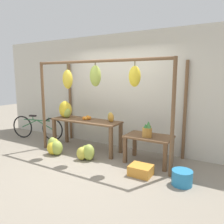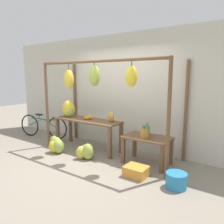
% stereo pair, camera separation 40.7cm
% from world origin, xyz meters
% --- Properties ---
extents(ground_plane, '(20.00, 20.00, 0.00)m').
position_xyz_m(ground_plane, '(0.00, 0.00, 0.00)').
color(ground_plane, gray).
extents(shop_wall_back, '(8.00, 0.08, 2.80)m').
position_xyz_m(shop_wall_back, '(0.00, 1.51, 1.40)').
color(shop_wall_back, beige).
rests_on(shop_wall_back, ground_plane).
extents(stall_awning, '(3.23, 1.13, 2.12)m').
position_xyz_m(stall_awning, '(-0.01, 0.61, 1.54)').
color(stall_awning, brown).
rests_on(stall_awning, ground_plane).
extents(display_table_main, '(1.76, 0.55, 0.75)m').
position_xyz_m(display_table_main, '(-0.60, 0.84, 0.63)').
color(display_table_main, brown).
rests_on(display_table_main, ground_plane).
extents(display_table_side, '(0.94, 0.58, 0.58)m').
position_xyz_m(display_table_side, '(1.01, 0.82, 0.46)').
color(display_table_side, brown).
rests_on(display_table_side, ground_plane).
extents(banana_pile_on_table, '(0.38, 0.39, 0.43)m').
position_xyz_m(banana_pile_on_table, '(-1.23, 0.83, 0.94)').
color(banana_pile_on_table, '#9EB247').
rests_on(banana_pile_on_table, display_table_main).
extents(orange_pile, '(0.18, 0.24, 0.09)m').
position_xyz_m(orange_pile, '(-0.59, 0.86, 0.79)').
color(orange_pile, orange).
rests_on(orange_pile, display_table_main).
extents(pineapple_cluster, '(0.21, 0.31, 0.31)m').
position_xyz_m(pineapple_cluster, '(1.00, 0.77, 0.70)').
color(pineapple_cluster, olive).
rests_on(pineapple_cluster, display_table_side).
extents(banana_pile_ground_left, '(0.45, 0.43, 0.40)m').
position_xyz_m(banana_pile_ground_left, '(-1.05, 0.21, 0.17)').
color(banana_pile_ground_left, '#9EB247').
rests_on(banana_pile_ground_left, ground_plane).
extents(banana_pile_ground_right, '(0.43, 0.39, 0.35)m').
position_xyz_m(banana_pile_ground_right, '(-0.21, 0.31, 0.16)').
color(banana_pile_ground_right, '#9EB247').
rests_on(banana_pile_ground_right, ground_plane).
extents(fruit_crate_white, '(0.40, 0.33, 0.19)m').
position_xyz_m(fruit_crate_white, '(1.10, 0.20, 0.09)').
color(fruit_crate_white, orange).
rests_on(fruit_crate_white, ground_plane).
extents(blue_bucket, '(0.34, 0.34, 0.25)m').
position_xyz_m(blue_bucket, '(1.83, 0.21, 0.13)').
color(blue_bucket, teal).
rests_on(blue_bucket, ground_plane).
extents(parked_bicycle, '(1.61, 0.39, 0.69)m').
position_xyz_m(parked_bicycle, '(-2.36, 0.87, 0.34)').
color(parked_bicycle, black).
rests_on(parked_bicycle, ground_plane).
extents(papaya_pile, '(0.20, 0.18, 0.22)m').
position_xyz_m(papaya_pile, '(0.04, 0.93, 0.86)').
color(papaya_pile, gold).
rests_on(papaya_pile, display_table_main).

